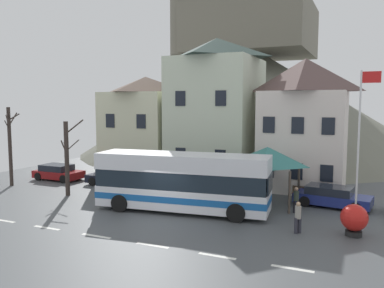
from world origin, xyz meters
name	(u,v)px	position (x,y,z in m)	size (l,w,h in m)	color
ground_plane	(155,223)	(0.00, 0.00, -0.03)	(40.00, 60.00, 0.07)	#494D50
townhouse_00	(146,126)	(-7.63, 12.17, 4.21)	(5.78, 6.40, 8.42)	beige
townhouse_01	(216,110)	(-1.22, 12.38, 5.64)	(6.30, 6.83, 11.28)	beige
townhouse_02	(304,124)	(5.71, 11.87, 4.67)	(5.70, 5.81, 9.34)	silver
hilltop_castle	(251,96)	(-3.71, 31.76, 7.05)	(42.52, 42.52, 19.47)	#67685B
transit_bus	(182,183)	(0.36, 2.58, 1.67)	(10.10, 3.58, 3.31)	white
bus_shelter	(268,156)	(4.39, 6.23, 2.94)	(3.60, 3.60, 3.53)	#473D33
parked_car_00	(115,177)	(-7.36, 7.01, 0.62)	(4.22, 1.87, 1.25)	black
parked_car_01	(58,172)	(-12.81, 6.96, 0.61)	(3.94, 2.02, 1.24)	maroon
parked_car_02	(332,196)	(8.11, 7.14, 0.61)	(4.53, 2.43, 1.22)	navy
pedestrian_00	(298,217)	(7.03, 1.32, 0.77)	(0.31, 0.33, 1.53)	#2D2D38
pedestrian_01	(296,198)	(6.37, 4.82, 0.86)	(0.32, 0.30, 1.49)	black
public_bench	(305,193)	(6.46, 8.00, 0.47)	(1.69, 0.48, 0.87)	brown
flagpole	(360,137)	(9.56, 4.15, 4.48)	(0.95, 0.10, 7.80)	silver
harbour_buoy	(354,219)	(9.48, 1.99, 0.82)	(1.25, 1.25, 1.50)	black
bare_tree_00	(10,144)	(-14.41, 3.81, 3.11)	(1.37, 1.86, 5.88)	#382D28
bare_tree_01	(67,157)	(-8.36, 3.04, 2.57)	(1.59, 1.35, 5.07)	#382D28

